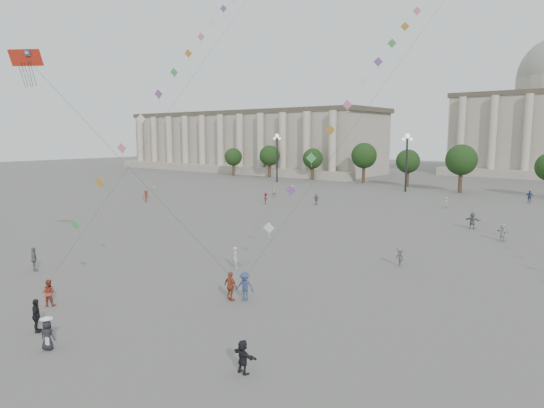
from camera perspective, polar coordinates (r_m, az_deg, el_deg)
The scene contains 25 objects.
ground at distance 27.55m, azimuth -15.66°, elevation -14.25°, with size 360.00×360.00×0.00m, color #555350.
hall_west at distance 144.88m, azimuth -3.00°, elevation 7.33°, with size 84.00×26.22×17.20m.
tree_row at distance 95.15m, azimuth 25.81°, elevation 4.32°, with size 137.12×5.12×8.00m.
lamp_post_far_west at distance 107.35m, azimuth 0.59°, elevation 6.50°, with size 2.00×0.90×10.65m.
lamp_post_mid_west at distance 92.04m, azimuth 15.58°, elevation 5.94°, with size 2.00×0.90×10.65m.
person_crowd_0 at distance 84.06m, azimuth 28.02°, elevation 0.75°, with size 1.14×0.47×1.94m, color navy.
person_crowd_1 at distance 92.99m, azimuth -13.72°, elevation 1.98°, with size 0.78×0.61×1.61m, color silver.
person_crowd_2 at distance 77.86m, azimuth -14.58°, elevation 0.91°, with size 1.22×0.70×1.89m, color brown.
person_crowd_3 at distance 22.18m, azimuth -3.44°, elevation -17.50°, with size 1.41×0.45×1.52m, color black.
person_crowd_4 at distance 73.53m, azimuth 19.85°, elevation 0.16°, with size 1.47×0.47×1.58m, color silver.
person_crowd_6 at distance 39.85m, azimuth 14.80°, elevation -6.05°, with size 1.01×0.58×1.56m, color slate.
person_crowd_7 at distance 52.76m, azimuth 25.51°, elevation -3.04°, with size 1.61×0.51×1.73m, color beige.
person_crowd_10 at distance 83.00m, azimuth 2.42°, elevation 1.58°, with size 0.68×0.44×1.85m, color silver.
person_crowd_12 at distance 58.25m, azimuth 22.52°, elevation -1.82°, with size 1.72×0.55×1.85m, color slate.
person_crowd_13 at distance 38.17m, azimuth -4.33°, elevation -6.30°, with size 0.63×0.41×1.72m, color beige.
person_crowd_16 at distance 72.50m, azimuth 5.22°, elevation 0.56°, with size 1.02×0.42×1.74m, color slate.
person_crowd_17 at distance 73.29m, azimuth -0.73°, elevation 0.68°, with size 1.12×0.65×1.74m, color maroon.
person_crowd_18 at distance 81.42m, azimuth 0.22°, elevation 1.49°, with size 0.71×0.46×1.94m, color gray.
tourist_0 at distance 30.96m, azimuth -4.89°, elevation -9.61°, with size 1.09×0.46×1.87m, color #9F452B.
tourist_1 at distance 28.97m, azimuth -25.99°, elevation -11.74°, with size 1.06×0.44×1.82m, color black.
tourist_3 at distance 41.42m, azimuth -26.20°, elevation -5.86°, with size 1.10×0.46×1.88m, color slate.
kite_flyer_0 at distance 32.94m, azimuth -24.80°, elevation -9.45°, with size 0.80×0.63×1.65m, color #9C3B2A.
kite_flyer_1 at distance 30.90m, azimuth -3.22°, elevation -9.65°, with size 1.19×0.69×1.85m, color navy.
hat_person at distance 26.60m, azimuth -24.93°, elevation -13.68°, with size 0.86×0.74×1.69m.
dragon_kite at distance 36.79m, azimuth -26.67°, elevation 13.87°, with size 7.50×3.69×19.69m.
Camera 1 is at (20.88, -14.70, 10.33)m, focal length 32.00 mm.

